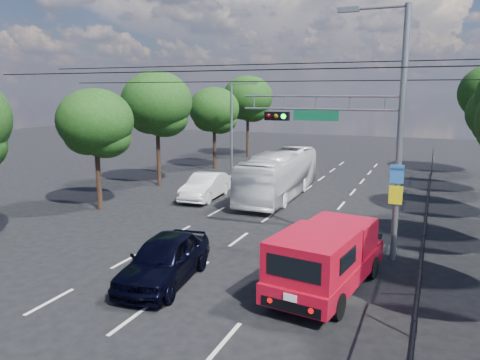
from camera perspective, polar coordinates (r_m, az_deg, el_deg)
The scene contains 14 objects.
ground at distance 14.34m, azimuth -13.26°, elevation -16.22°, with size 120.00×120.00×0.00m, color black.
lane_markings at distance 26.23m, azimuth 4.95°, elevation -3.48°, with size 6.12×38.00×0.01m.
signal_mast at distance 18.42m, azimuth 15.23°, elevation 6.66°, with size 6.43×0.39×9.50m.
streetlight_left at distance 35.25m, azimuth -0.79°, elevation 6.69°, with size 2.09×0.22×7.08m.
utility_wires at distance 20.58m, azimuth 0.74°, elevation 12.97°, with size 22.00×5.04×0.74m.
fence_right at distance 23.05m, azimuth 21.85°, elevation -3.60°, with size 0.06×34.03×2.00m.
tree_left_b at distance 26.45m, azimuth -17.14°, elevation 6.26°, with size 4.08×4.08×6.63m.
tree_left_c at distance 32.41m, azimuth -10.05°, elevation 8.74°, with size 4.80×4.80×7.80m.
tree_left_d at distance 39.22m, azimuth -3.14°, elevation 8.22°, with size 4.20×4.20×6.83m.
tree_left_e at distance 46.60m, azimuth 0.98°, elevation 9.63°, with size 4.92×4.92×7.99m.
red_pickup at distance 15.56m, azimuth 10.53°, elevation -9.18°, with size 2.97×6.16×2.21m.
navy_hatchback at distance 16.35m, azimuth -9.20°, elevation -9.49°, with size 1.93×4.81×1.64m, color black.
white_bus at distance 28.79m, azimuth 4.81°, elevation 0.65°, with size 2.36×10.11×2.82m, color silver.
white_van at distance 28.45m, azimuth -4.23°, elevation -0.76°, with size 1.63×4.69×1.54m, color silver.
Camera 1 is at (7.72, -10.23, 6.43)m, focal length 35.00 mm.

